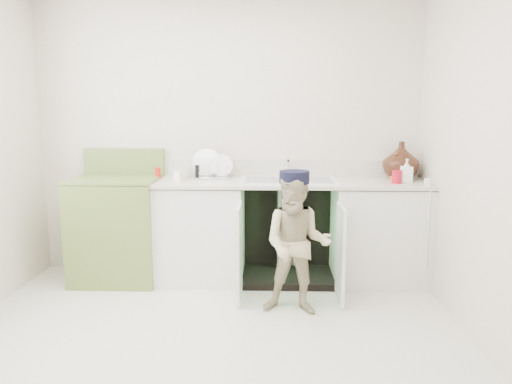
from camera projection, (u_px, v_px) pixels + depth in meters
ground at (211, 340)px, 3.34m from camera, size 3.50×3.50×0.00m
room_shell at (207, 154)px, 3.12m from camera, size 6.00×5.50×1.26m
counter_run at (292, 228)px, 4.43m from camera, size 2.44×1.02×1.23m
avocado_stove at (118, 227)px, 4.45m from camera, size 0.74×0.65×1.15m
repair_worker at (297, 243)px, 3.70m from camera, size 0.57×0.63×1.08m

